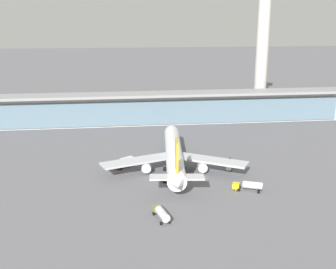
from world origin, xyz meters
The scene contains 11 objects.
ground_plane centered at (0.00, 0.00, 0.00)m, with size 1200.00×1200.00×0.00m, color slate.
airliner_on_stand centered at (-0.04, -2.85, 5.22)m, with size 47.60×62.24×16.57m.
service_truck_near_nose_yellow centered at (19.03, -23.85, 1.71)m, with size 8.78×5.49×2.95m.
service_truck_under_wing_blue centered at (-4.74, -13.57, 0.87)m, with size 3.08×3.31×2.05m.
service_truck_mid_apron_blue centered at (-0.99, 11.66, 0.87)m, with size 2.95×1.85×2.05m.
service_truck_by_tail_white centered at (18.16, -5.32, 0.81)m, with size 3.53×6.87×2.70m.
service_truck_on_taxiway_olive centered at (-8.34, -38.41, 1.71)m, with size 4.19×8.89×2.95m.
service_truck_at_far_stand_red centered at (-16.00, 1.22, 1.69)m, with size 7.31×6.05×3.10m.
terminal_building centered at (0.00, 59.64, 7.87)m, with size 183.60×12.80×15.20m.
control_tower centered at (57.37, 78.40, 39.44)m, with size 12.00×12.00×72.34m.
safety_cone_alpha centered at (15.19, -23.79, 0.32)m, with size 0.62×0.62×0.70m.
Camera 1 is at (-18.85, -133.83, 48.70)m, focal length 44.97 mm.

